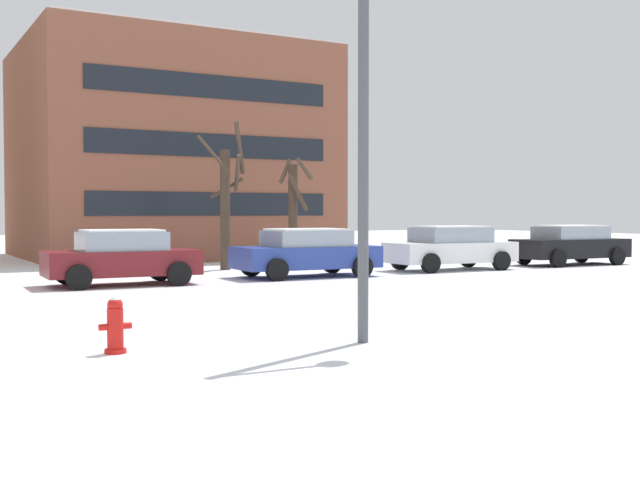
{
  "coord_description": "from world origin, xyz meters",
  "views": [
    {
      "loc": [
        -1.29,
        -12.41,
        1.9
      ],
      "look_at": [
        8.46,
        4.91,
        1.23
      ],
      "focal_mm": 44.13,
      "sensor_mm": 36.0,
      "label": 1
    }
  ],
  "objects_px": {
    "parked_car_white": "(451,248)",
    "parked_car_black": "(570,244)",
    "fire_hydrant": "(115,324)",
    "street_lamp": "(381,93)",
    "parked_car_blue": "(306,252)",
    "parked_car_maroon": "(122,257)"
  },
  "relations": [
    {
      "from": "parked_car_white",
      "to": "parked_car_black",
      "type": "relative_size",
      "value": 0.99
    },
    {
      "from": "parked_car_blue",
      "to": "parked_car_black",
      "type": "distance_m",
      "value": 11.09
    },
    {
      "from": "street_lamp",
      "to": "parked_car_blue",
      "type": "bearing_deg",
      "value": 66.94
    },
    {
      "from": "fire_hydrant",
      "to": "parked_car_maroon",
      "type": "bearing_deg",
      "value": 74.29
    },
    {
      "from": "parked_car_maroon",
      "to": "parked_car_white",
      "type": "height_order",
      "value": "parked_car_white"
    },
    {
      "from": "fire_hydrant",
      "to": "parked_car_blue",
      "type": "bearing_deg",
      "value": 50.14
    },
    {
      "from": "street_lamp",
      "to": "parked_car_blue",
      "type": "distance_m",
      "value": 12.22
    },
    {
      "from": "fire_hydrant",
      "to": "parked_car_black",
      "type": "height_order",
      "value": "parked_car_black"
    },
    {
      "from": "parked_car_blue",
      "to": "parked_car_white",
      "type": "distance_m",
      "value": 5.55
    },
    {
      "from": "street_lamp",
      "to": "parked_car_maroon",
      "type": "height_order",
      "value": "street_lamp"
    },
    {
      "from": "fire_hydrant",
      "to": "street_lamp",
      "type": "distance_m",
      "value": 5.04
    },
    {
      "from": "parked_car_blue",
      "to": "parked_car_white",
      "type": "bearing_deg",
      "value": 1.07
    },
    {
      "from": "parked_car_maroon",
      "to": "parked_car_black",
      "type": "distance_m",
      "value": 16.64
    },
    {
      "from": "fire_hydrant",
      "to": "parked_car_white",
      "type": "relative_size",
      "value": 0.18
    },
    {
      "from": "parked_car_white",
      "to": "parked_car_black",
      "type": "bearing_deg",
      "value": -0.64
    },
    {
      "from": "street_lamp",
      "to": "fire_hydrant",
      "type": "bearing_deg",
      "value": 166.23
    },
    {
      "from": "fire_hydrant",
      "to": "parked_car_white",
      "type": "height_order",
      "value": "parked_car_white"
    },
    {
      "from": "street_lamp",
      "to": "parked_car_white",
      "type": "distance_m",
      "value": 15.29
    },
    {
      "from": "fire_hydrant",
      "to": "parked_car_blue",
      "type": "height_order",
      "value": "parked_car_blue"
    },
    {
      "from": "parked_car_maroon",
      "to": "parked_car_blue",
      "type": "xyz_separation_m",
      "value": [
        5.55,
        0.02,
        -0.01
      ]
    },
    {
      "from": "fire_hydrant",
      "to": "parked_car_white",
      "type": "distance_m",
      "value": 17.2
    },
    {
      "from": "fire_hydrant",
      "to": "parked_car_white",
      "type": "xyz_separation_m",
      "value": [
        13.9,
        10.11,
        0.36
      ]
    }
  ]
}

